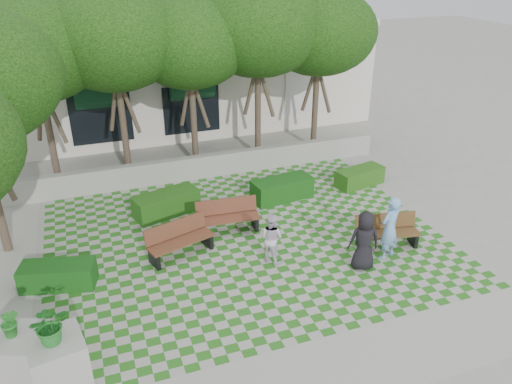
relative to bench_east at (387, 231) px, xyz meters
name	(u,v)px	position (x,y,z in m)	size (l,w,h in m)	color
ground	(257,258)	(-3.97, 0.69, -0.48)	(90.00, 90.00, 0.00)	gray
lawn	(246,241)	(-3.97, 1.69, -0.48)	(12.00, 12.00, 0.00)	#2B721E
sidewalk_south	(331,371)	(-3.97, -4.01, -0.48)	(16.00, 2.00, 0.01)	#9E9B93
retaining_wall	(204,166)	(-3.97, 6.89, -0.03)	(15.00, 0.36, 0.90)	#9E9B93
bench_east	(387,231)	(0.00, 0.00, 0.00)	(1.99, 1.00, 1.00)	#52381C
bench_mid	(228,217)	(-4.32, 2.51, 0.02)	(2.05, 0.83, 1.05)	brown
bench_west	(180,240)	(-6.08, 1.64, 0.03)	(2.12, 1.25, 1.06)	#562F1D
hedge_east	(360,177)	(1.47, 4.08, -0.15)	(1.92, 0.77, 0.67)	#235316
hedge_midright	(282,189)	(-1.80, 4.02, -0.10)	(2.21, 0.88, 0.77)	#134612
hedge_midleft	(166,204)	(-5.98, 4.32, -0.10)	(2.21, 0.88, 0.77)	#1C4C14
hedge_west	(58,275)	(-9.50, 1.25, -0.14)	(1.94, 0.78, 0.68)	#124613
planter_front	(57,352)	(-9.48, -2.28, 0.31)	(1.27, 1.27, 1.95)	#9E9B93
planter_back	(19,354)	(-10.26, -1.83, 0.13)	(1.44, 1.44, 1.82)	#9E9B93
person_blue	(390,228)	(-0.35, -0.57, 0.51)	(0.72, 0.47, 1.97)	#80B2E9
person_dark	(364,241)	(-1.33, -0.79, 0.41)	(0.87, 0.57, 1.79)	black
person_white	(271,238)	(-3.64, 0.44, 0.29)	(0.75, 0.58, 1.53)	silver
tree_row	(146,49)	(-5.83, 6.64, 4.70)	(17.70, 13.40, 7.41)	#47382B
building	(181,71)	(-3.04, 14.77, 2.04)	(18.00, 8.92, 5.15)	silver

